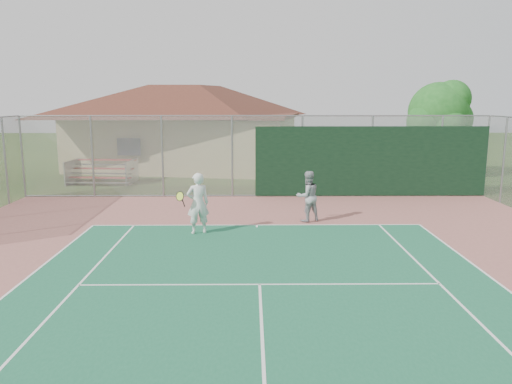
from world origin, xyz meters
TOP-DOWN VIEW (x-y plane):
  - back_fence at (2.11, 16.98)m, footprint 20.08×0.11m
  - clubhouse at (-4.15, 26.74)m, footprint 15.23×11.49m
  - bleachers at (-7.71, 20.61)m, footprint 3.21×2.08m
  - tree at (9.84, 22.24)m, footprint 3.72×3.53m
  - player_white_front at (-1.86, 10.86)m, footprint 1.10×0.79m
  - player_grey_back at (1.75, 12.43)m, footprint 1.04×0.95m

SIDE VIEW (x-z plane):
  - bleachers at x=-7.71m, z-range 0.03..1.21m
  - player_grey_back at x=1.75m, z-range 0.00..1.75m
  - player_white_front at x=-1.86m, z-range 0.00..1.93m
  - back_fence at x=2.11m, z-range -0.09..3.43m
  - clubhouse at x=-4.15m, z-range 0.05..6.02m
  - tree at x=9.84m, z-range 0.82..6.01m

